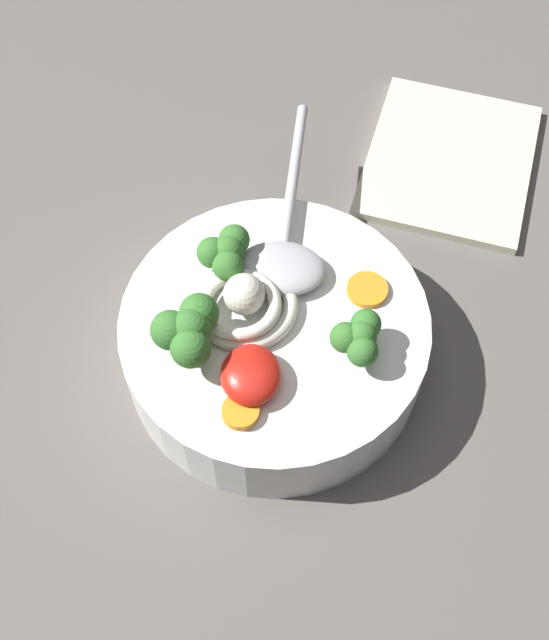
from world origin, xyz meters
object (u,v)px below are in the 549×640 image
object	(u,v)px
noodle_pile	(243,302)
folded_napkin	(449,160)
soup_spoon	(283,251)
soup_bowl	(274,340)

from	to	relation	value
noodle_pile	folded_napkin	xyz separation A→B (cm)	(-17.28, 16.93, -5.89)
noodle_pile	soup_spoon	size ratio (longest dim) A/B	0.44
soup_bowl	soup_spoon	world-z (taller)	soup_spoon
soup_bowl	noodle_pile	xyz separation A→B (cm)	(-0.81, -2.00, 3.54)
noodle_pile	soup_spoon	bearing A→B (deg)	146.79
noodle_pile	folded_napkin	size ratio (longest dim) A/B	0.49
soup_bowl	folded_napkin	world-z (taller)	soup_bowl
soup_spoon	folded_napkin	xyz separation A→B (cm)	(-13.15, 14.23, -5.72)
soup_bowl	noodle_pile	distance (cm)	4.15
soup_bowl	soup_spoon	distance (cm)	6.02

